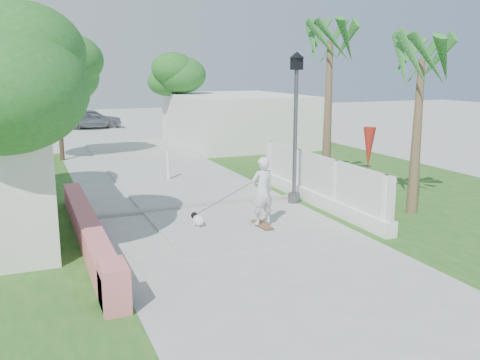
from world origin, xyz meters
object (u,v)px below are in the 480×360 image
parked_car (91,119)px  patio_umbrella (369,148)px  street_lamp (295,122)px  bollard (168,165)px  dog (198,220)px  skateboarder (237,196)px

parked_car → patio_umbrella: bearing=-168.0°
street_lamp → patio_umbrella: street_lamp is taller
street_lamp → patio_umbrella: size_ratio=1.93×
bollard → dog: 5.96m
bollard → parked_car: parked_car is taller
patio_umbrella → dog: size_ratio=4.04×
bollard → parked_car: (-0.48, 18.05, 0.08)m
dog → parked_car: bearing=76.6°
bollard → skateboarder: size_ratio=0.59×
skateboarder → street_lamp: bearing=-153.6°
street_lamp → patio_umbrella: 2.27m
patio_umbrella → bollard: bearing=129.9°
skateboarder → parked_car: bearing=-96.6°
patio_umbrella → parked_car: 24.11m
patio_umbrella → dog: bearing=-175.8°
street_lamp → patio_umbrella: (1.90, -1.00, -0.74)m
patio_umbrella → street_lamp: bearing=152.2°
patio_umbrella → parked_car: patio_umbrella is taller
dog → bollard: bearing=69.7°
bollard → skateboarder: bearing=-88.7°
patio_umbrella → parked_car: bearing=102.2°
patio_umbrella → skateboarder: bearing=-170.4°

